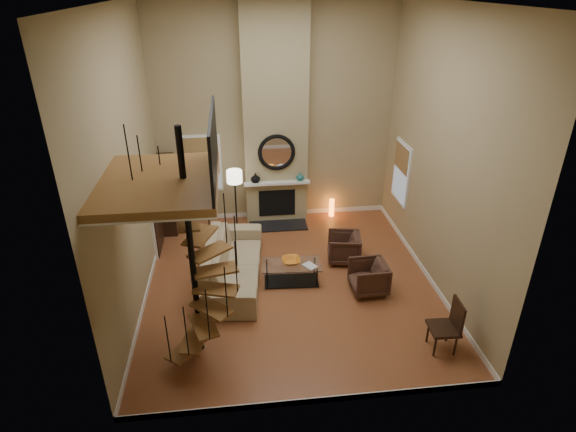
{
  "coord_description": "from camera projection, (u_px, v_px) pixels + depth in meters",
  "views": [
    {
      "loc": [
        -1.02,
        -8.29,
        5.83
      ],
      "look_at": [
        0.0,
        0.4,
        1.4
      ],
      "focal_mm": 29.28,
      "sensor_mm": 36.0,
      "label": 1
    }
  ],
  "objects": [
    {
      "name": "baseboard_right",
      "position": [
        424.0,
        271.0,
        10.37
      ],
      "size": [
        0.02,
        6.5,
        0.12
      ],
      "primitive_type": "cube",
      "color": "white",
      "rests_on": "ground"
    },
    {
      "name": "window_back",
      "position": [
        201.0,
        163.0,
        12.01
      ],
      "size": [
        1.02,
        0.06,
        1.52
      ],
      "color": "white",
      "rests_on": "back_wall"
    },
    {
      "name": "hutch",
      "position": [
        167.0,
        195.0,
        11.82
      ],
      "size": [
        0.42,
        0.88,
        1.97
      ],
      "primitive_type": "cube",
      "color": "black",
      "rests_on": "ground"
    },
    {
      "name": "hearth",
      "position": [
        278.0,
        226.0,
        12.35
      ],
      "size": [
        1.5,
        0.6,
        0.04
      ],
      "primitive_type": "cube",
      "color": "black",
      "rests_on": "ground"
    },
    {
      "name": "back_wall",
      "position": [
        275.0,
        117.0,
        11.72
      ],
      "size": [
        6.0,
        0.02,
        5.5
      ],
      "primitive_type": "cube",
      "color": "tan",
      "rests_on": "ground"
    },
    {
      "name": "firebox",
      "position": [
        277.0,
        203.0,
        12.37
      ],
      "size": [
        0.95,
        0.02,
        0.72
      ],
      "primitive_type": "cube",
      "color": "black",
      "rests_on": "chimney_breast"
    },
    {
      "name": "entry_door",
      "position": [
        155.0,
        209.0,
        10.9
      ],
      "size": [
        0.1,
        1.05,
        2.16
      ],
      "color": "white",
      "rests_on": "ground"
    },
    {
      "name": "mantel",
      "position": [
        277.0,
        183.0,
        12.03
      ],
      "size": [
        1.7,
        0.18,
        0.06
      ],
      "primitive_type": "cube",
      "color": "white",
      "rests_on": "chimney_breast"
    },
    {
      "name": "bowl",
      "position": [
        291.0,
        261.0,
        9.93
      ],
      "size": [
        0.4,
        0.4,
        0.1
      ],
      "primitive_type": "imported",
      "color": "orange",
      "rests_on": "coffee_table"
    },
    {
      "name": "chimney_breast",
      "position": [
        275.0,
        119.0,
        11.55
      ],
      "size": [
        1.6,
        0.38,
        5.5
      ],
      "primitive_type": "cube",
      "color": "tan",
      "rests_on": "ground"
    },
    {
      "name": "sofa",
      "position": [
        232.0,
        262.0,
        10.07
      ],
      "size": [
        1.44,
        3.05,
        0.86
      ],
      "primitive_type": "imported",
      "rotation": [
        0.0,
        0.0,
        1.47
      ],
      "color": "tan",
      "rests_on": "ground"
    },
    {
      "name": "side_chair",
      "position": [
        449.0,
        324.0,
        8.06
      ],
      "size": [
        0.51,
        0.51,
        1.01
      ],
      "color": "black",
      "rests_on": "ground"
    },
    {
      "name": "vase_right",
      "position": [
        300.0,
        177.0,
        12.06
      ],
      "size": [
        0.2,
        0.2,
        0.21
      ],
      "primitive_type": "imported",
      "color": "#1C6162",
      "rests_on": "mantel"
    },
    {
      "name": "baseboard_front",
      "position": [
        316.0,
        400.0,
        7.19
      ],
      "size": [
        6.0,
        0.02,
        0.12
      ],
      "primitive_type": "cube",
      "color": "white",
      "rests_on": "ground"
    },
    {
      "name": "baseboard_back",
      "position": [
        276.0,
        213.0,
        12.93
      ],
      "size": [
        6.0,
        0.02,
        0.12
      ],
      "primitive_type": "cube",
      "color": "white",
      "rests_on": "ground"
    },
    {
      "name": "vase_left",
      "position": [
        255.0,
        178.0,
        11.94
      ],
      "size": [
        0.24,
        0.24,
        0.25
      ],
      "primitive_type": "imported",
      "color": "black",
      "rests_on": "mantel"
    },
    {
      "name": "coffee_table",
      "position": [
        291.0,
        271.0,
        9.98
      ],
      "size": [
        1.28,
        0.7,
        0.46
      ],
      "color": "silver",
      "rests_on": "ground"
    },
    {
      "name": "mirror_frame",
      "position": [
        277.0,
        153.0,
        11.72
      ],
      "size": [
        0.94,
        0.1,
        0.94
      ],
      "primitive_type": "torus",
      "rotation": [
        1.57,
        0.0,
        0.0
      ],
      "color": "black",
      "rests_on": "chimney_breast"
    },
    {
      "name": "loft",
      "position": [
        166.0,
        179.0,
        6.81
      ],
      "size": [
        1.7,
        2.2,
        1.09
      ],
      "color": "brown",
      "rests_on": "left_wall"
    },
    {
      "name": "spiral_stair",
      "position": [
        194.0,
        262.0,
        7.51
      ],
      "size": [
        1.47,
        1.47,
        4.06
      ],
      "color": "black",
      "rests_on": "ground"
    },
    {
      "name": "right_wall",
      "position": [
        443.0,
        155.0,
        9.16
      ],
      "size": [
        0.02,
        6.5,
        5.5
      ],
      "primitive_type": "cube",
      "color": "tan",
      "rests_on": "ground"
    },
    {
      "name": "left_wall",
      "position": [
        127.0,
        168.0,
        8.53
      ],
      "size": [
        0.02,
        6.5,
        5.5
      ],
      "primitive_type": "cube",
      "color": "tan",
      "rests_on": "ground"
    },
    {
      "name": "armchair_near",
      "position": [
        347.0,
        247.0,
        10.7
      ],
      "size": [
        0.84,
        0.82,
        0.67
      ],
      "primitive_type": "imported",
      "rotation": [
        0.0,
        0.0,
        -1.74
      ],
      "color": "#452A20",
      "rests_on": "ground"
    },
    {
      "name": "accent_lamp",
      "position": [
        332.0,
        208.0,
        12.81
      ],
      "size": [
        0.14,
        0.14,
        0.49
      ],
      "primitive_type": "cylinder",
      "color": "orange",
      "rests_on": "ground"
    },
    {
      "name": "book",
      "position": [
        309.0,
        266.0,
        9.8
      ],
      "size": [
        0.34,
        0.36,
        0.03
      ],
      "primitive_type": "imported",
      "rotation": [
        0.0,
        0.0,
        0.58
      ],
      "color": "gray",
      "rests_on": "coffee_table"
    },
    {
      "name": "ground",
      "position": [
        290.0,
        283.0,
        10.09
      ],
      "size": [
        6.0,
        6.5,
        0.01
      ],
      "primitive_type": "cube",
      "color": "#AC6237",
      "rests_on": "ground"
    },
    {
      "name": "baseboard_left",
      "position": [
        148.0,
        290.0,
        9.75
      ],
      "size": [
        0.02,
        6.5,
        0.12
      ],
      "primitive_type": "cube",
      "color": "white",
      "rests_on": "ground"
    },
    {
      "name": "mirror_disc",
      "position": [
        277.0,
        152.0,
        11.73
      ],
      "size": [
        0.8,
        0.01,
        0.8
      ],
      "primitive_type": "cylinder",
      "rotation": [
        1.57,
        0.0,
        0.0
      ],
      "color": "white",
      "rests_on": "chimney_breast"
    },
    {
      "name": "floor_lamp",
      "position": [
        235.0,
        182.0,
        11.43
      ],
      "size": [
        0.38,
        0.38,
        1.7
      ],
      "color": "black",
      "rests_on": "ground"
    },
    {
      "name": "window_right",
      "position": [
        401.0,
        172.0,
        11.43
      ],
      "size": [
        0.06,
        1.02,
        1.52
      ],
      "color": "white",
      "rests_on": "right_wall"
    },
    {
      "name": "front_wall",
      "position": [
        322.0,
        250.0,
        5.96
      ],
      "size": [
        6.0,
        0.02,
        5.5
      ],
      "primitive_type": "cube",
      "color": "tan",
      "rests_on": "ground"
    },
    {
      "name": "ceiling",
      "position": [
        291.0,
        2.0,
        7.6
      ],
      "size": [
        6.0,
        6.5,
        0.01
      ],
      "primitive_type": "cube",
      "color": "silver",
      "rests_on": "back_wall"
    },
    {
      "name": "armchair_far",
      "position": [
        372.0,
        277.0,
        9.65
      ],
      "size": [
        0.75,
        0.73,
        0.66
      ],
      "primitive_type": "imported",
      "rotation": [
        0.0,
        0.0,
        -1.54
      ],
      "color": "#452A20",
      "rests_on": "ground"
    }
  ]
}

